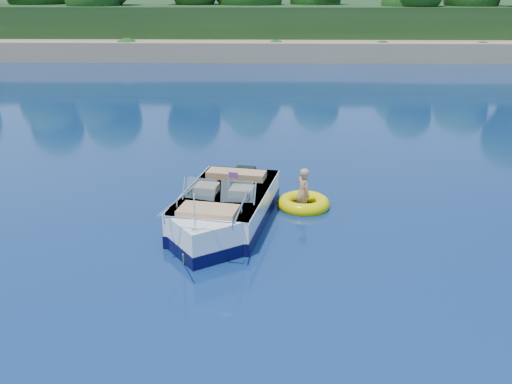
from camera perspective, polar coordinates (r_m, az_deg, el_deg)
ground at (r=12.14m, az=6.52°, el=-8.64°), size 160.00×160.00×0.00m
shoreline at (r=74.54m, az=2.45°, el=16.43°), size 170.00×59.00×6.00m
motorboat at (r=14.39m, az=-3.32°, el=-2.12°), size 2.75×5.75×1.93m
tow_tube at (r=15.80m, az=4.78°, el=-1.15°), size 1.70×1.70×0.38m
boy at (r=15.89m, az=4.65°, el=-1.41°), size 0.69×0.86×1.56m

